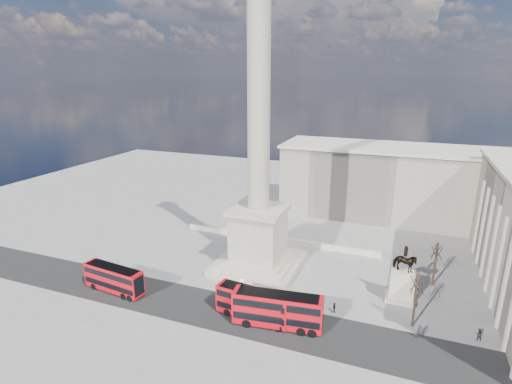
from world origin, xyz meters
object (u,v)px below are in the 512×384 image
Objects in this scene: victorian_lamp at (242,295)px; pedestrian_standing at (479,334)px; pedestrian_crossing at (334,307)px; red_bus_b at (254,304)px; pedestrian_walking at (420,332)px; red_bus_a at (114,279)px; equestrian_statue at (402,282)px; nelsons_column at (259,195)px; red_bus_c at (278,310)px.

pedestrian_standing is at bearing 12.20° from victorian_lamp.
pedestrian_crossing is at bearing -0.56° from pedestrian_standing.
red_bus_b reaches higher than pedestrian_standing.
pedestrian_standing is (29.71, 6.42, -2.74)m from victorian_lamp.
pedestrian_walking is 1.18× the size of pedestrian_standing.
victorian_lamp reaches higher than pedestrian_crossing.
red_bus_a is 1.18× the size of equestrian_statue.
pedestrian_standing is (28.17, 5.99, -1.46)m from red_bus_b.
red_bus_c is at bearing -60.76° from nelsons_column.
red_bus_a is 51.31m from pedestrian_standing.
pedestrian_crossing is (-11.16, 2.01, -0.18)m from pedestrian_walking.
nelsons_column is 30.64× the size of pedestrian_standing.
pedestrian_standing is at bearing -15.15° from nelsons_column.
red_bus_a is 0.86× the size of red_bus_c.
equestrian_statue is 11.56m from pedestrian_standing.
red_bus_a is at bearing 82.71° from pedestrian_crossing.
victorian_lamp is at bearing -148.06° from equestrian_statue.
red_bus_a is 5.44× the size of pedestrian_walking.
red_bus_c is at bearing -165.74° from pedestrian_walking.
red_bus_a is 1.73× the size of victorian_lamp.
red_bus_b is at bearing -146.91° from equestrian_statue.
victorian_lamp is 30.52m from pedestrian_standing.
victorian_lamp is (-1.54, -0.43, 1.28)m from red_bus_b.
pedestrian_crossing is at bearing -142.20° from equestrian_statue.
pedestrian_walking is at bearing -23.67° from nelsons_column.
pedestrian_crossing is at bearing 171.40° from pedestrian_walking.
red_bus_a is 33.38m from pedestrian_crossing.
equestrian_statue is 4.60× the size of pedestrian_walking.
pedestrian_walking is (22.75, 3.91, -2.59)m from victorian_lamp.
victorian_lamp is at bearing 7.91° from red_bus_a.
equestrian_statue reaches higher than red_bus_b.
victorian_lamp is at bearing -157.97° from red_bus_b.
pedestrian_walking is at bearing 12.05° from red_bus_a.
nelsons_column is 4.58× the size of red_bus_b.
pedestrian_walking is (26.24, -11.50, -11.96)m from nelsons_column.
victorian_lamp is at bearing -77.26° from nelsons_column.
red_bus_b is (5.02, -14.98, -10.65)m from nelsons_column.
victorian_lamp is (3.48, -15.41, -9.37)m from nelsons_column.
equestrian_statue is (23.68, -2.82, -9.82)m from nelsons_column.
red_bus_c is at bearing 12.59° from pedestrian_standing.
red_bus_a is at bearing -178.18° from victorian_lamp.
red_bus_b reaches higher than pedestrian_walking.
red_bus_a is 6.69× the size of pedestrian_crossing.
nelsons_column is 20.52m from red_bus_c.
red_bus_c is 6.32× the size of pedestrian_walking.
equestrian_statue is at bearing -70.89° from pedestrian_crossing.
red_bus_c is at bearing -1.14° from red_bus_b.
equestrian_statue is 5.66× the size of pedestrian_crossing.
red_bus_b is at bearing -71.46° from nelsons_column.
equestrian_statue is 9.30m from pedestrian_walking.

